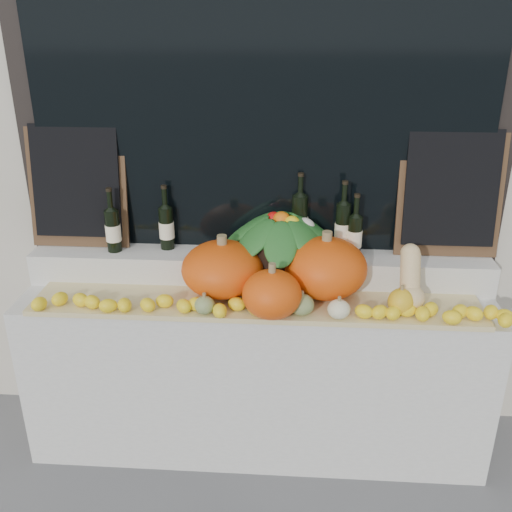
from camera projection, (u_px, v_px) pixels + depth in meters
display_sill at (257, 370)px, 2.96m from camera, size 2.30×0.55×0.88m
rear_tier at (259, 267)px, 2.90m from camera, size 2.30×0.25×0.16m
straw_bedding at (255, 305)px, 2.67m from camera, size 2.10×0.32×0.02m
pumpkin_left at (223, 269)px, 2.70m from camera, size 0.49×0.49×0.26m
pumpkin_right at (325, 268)px, 2.68m from camera, size 0.48×0.48×0.28m
pumpkin_center at (272, 294)px, 2.50m from camera, size 0.31×0.31×0.22m
butternut_squash at (410, 282)px, 2.58m from camera, size 0.14×0.20×0.29m
decorative_gourds at (308, 304)px, 2.54m from camera, size 0.98×0.17×0.15m
lemon_heap at (254, 308)px, 2.55m from camera, size 2.20×0.16×0.06m
produce_bowl at (281, 234)px, 2.80m from camera, size 0.60×0.60×0.24m
wine_bottle_far_left at (113, 230)px, 2.85m from camera, size 0.08×0.08×0.33m
wine_bottle_near_left at (166, 227)px, 2.88m from camera, size 0.08×0.08×0.33m
wine_bottle_tall at (299, 222)px, 2.85m from camera, size 0.08×0.08×0.40m
wine_bottle_near_right at (342, 228)px, 2.80m from camera, size 0.08×0.08×0.38m
wine_bottle_far_right at (354, 235)px, 2.79m from camera, size 0.08×0.08×0.32m
chalkboard_left at (77, 184)px, 2.85m from camera, size 0.50×0.12×0.62m
chalkboard_right at (451, 191)px, 2.74m from camera, size 0.50×0.12×0.62m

